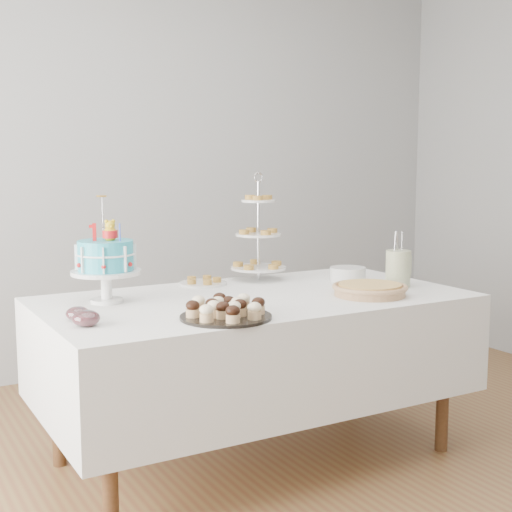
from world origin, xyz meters
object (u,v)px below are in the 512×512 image
pie (370,289)px  jam_bowl_b (78,314)px  cupcake_tray (226,308)px  tiered_stand (258,235)px  birthday_cake (106,274)px  plate_stack (348,274)px  pastry_plate (203,282)px  table (255,345)px  utensil_pitcher (398,267)px  jam_bowl_a (86,318)px

pie → jam_bowl_b: bearing=173.1°
cupcake_tray → tiered_stand: tiered_stand is taller
birthday_cake → jam_bowl_b: (-0.21, -0.28, -0.10)m
pie → plate_stack: (0.16, 0.37, 0.00)m
cupcake_tray → pastry_plate: size_ratio=1.52×
table → utensil_pitcher: bearing=-9.7°
jam_bowl_b → utensil_pitcher: bearing=-1.4°
pie → jam_bowl_a: 1.31m
cupcake_tray → pastry_plate: (0.25, 0.74, -0.02)m
table → tiered_stand: (0.24, 0.39, 0.46)m
jam_bowl_a → utensil_pitcher: utensil_pitcher is taller
pie → jam_bowl_b: same height
pie → utensil_pitcher: bearing=23.9°
cupcake_tray → tiered_stand: (0.57, 0.73, 0.19)m
birthday_cake → utensil_pitcher: size_ratio=1.71×
cupcake_tray → tiered_stand: 0.95m
table → jam_bowl_a: jam_bowl_a is taller
cupcake_tray → birthday_cake: bearing=119.8°
birthday_cake → pie: birthday_cake is taller
pie → tiered_stand: (-0.22, 0.64, 0.20)m
plate_stack → jam_bowl_a: bearing=-167.4°
cupcake_tray → jam_bowl_a: (-0.51, 0.14, -0.01)m
pie → utensil_pitcher: 0.30m
pastry_plate → plate_stack: bearing=-21.1°
table → birthday_cake: birthday_cake is taller
birthday_cake → cupcake_tray: birthday_cake is taller
birthday_cake → tiered_stand: tiered_stand is taller
birthday_cake → cupcake_tray: size_ratio=1.28×
jam_bowl_a → utensil_pitcher: (1.58, 0.07, 0.07)m
tiered_stand → pie: bearing=-70.6°
tiered_stand → utensil_pitcher: (0.49, -0.52, -0.14)m
plate_stack → pastry_plate: bearing=158.9°
jam_bowl_a → jam_bowl_b: jam_bowl_a is taller
table → utensil_pitcher: utensil_pitcher is taller
pastry_plate → jam_bowl_b: bearing=-147.8°
plate_stack → jam_bowl_a: 1.50m
table → pastry_plate: bearing=100.6°
table → cupcake_tray: bearing=-133.7°
birthday_cake → tiered_stand: (0.87, 0.20, 0.11)m
birthday_cake → tiered_stand: bearing=34.8°
table → utensil_pitcher: (0.74, -0.13, 0.32)m
cupcake_tray → tiered_stand: bearing=52.2°
plate_stack → jam_bowl_b: bearing=-171.7°
utensil_pitcher → pie: bearing=-137.1°
birthday_cake → pie: (1.10, -0.44, -0.10)m
birthday_cake → jam_bowl_a: 0.45m
pie → pastry_plate: bearing=130.1°
pie → utensil_pitcher: utensil_pitcher is taller
table → tiered_stand: tiered_stand is taller
cupcake_tray → pastry_plate: 0.78m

